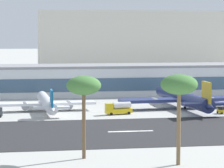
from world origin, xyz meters
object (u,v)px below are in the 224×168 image
object	(u,v)px
airliner_gold_tail_gate_2	(185,99)
palm_tree_2	(84,87)
service_fuel_truck_0	(119,108)
terminal_building	(102,80)
palm_tree_1	(179,86)
distant_hotel_block	(146,44)
service_baggage_tug_1	(222,110)
airliner_blue_tail_gate_1	(47,103)

from	to	relation	value
airliner_gold_tail_gate_2	palm_tree_2	bearing A→B (deg)	145.21
service_fuel_truck_0	palm_tree_2	world-z (taller)	palm_tree_2
terminal_building	palm_tree_1	world-z (taller)	palm_tree_1
palm_tree_2	distant_hotel_block	bearing A→B (deg)	74.44
palm_tree_2	airliner_gold_tail_gate_2	bearing A→B (deg)	59.46
terminal_building	service_baggage_tug_1	bearing A→B (deg)	-63.34
distant_hotel_block	palm_tree_1	world-z (taller)	distant_hotel_block
service_baggage_tug_1	palm_tree_2	xyz separation A→B (m)	(-50.41, -58.13, 13.88)
distant_hotel_block	palm_tree_1	xyz separation A→B (m)	(-41.61, -221.87, -3.06)
service_fuel_truck_0	service_baggage_tug_1	distance (m)	33.04
airliner_blue_tail_gate_1	palm_tree_2	xyz separation A→B (m)	(4.43, -72.25, 12.16)
distant_hotel_block	palm_tree_1	size ratio (longest dim) A/B	6.92
distant_hotel_block	service_baggage_tug_1	distance (m)	156.45
service_fuel_truck_0	airliner_blue_tail_gate_1	bearing A→B (deg)	-38.61
distant_hotel_block	airliner_gold_tail_gate_2	xyz separation A→B (m)	(-17.63, -142.50, -15.20)
airliner_blue_tail_gate_1	palm_tree_2	size ratio (longest dim) A/B	2.41
service_fuel_truck_0	palm_tree_2	xyz separation A→B (m)	(-17.55, -61.33, 12.89)
palm_tree_1	airliner_gold_tail_gate_2	bearing A→B (deg)	73.19
service_fuel_truck_0	palm_tree_1	distance (m)	71.17
palm_tree_1	palm_tree_2	xyz separation A→B (m)	(-17.82, 8.54, -0.68)
airliner_blue_tail_gate_1	service_baggage_tug_1	xyz separation A→B (m)	(54.84, -14.11, -1.71)
airliner_gold_tail_gate_2	palm_tree_1	world-z (taller)	palm_tree_1
palm_tree_2	service_fuel_truck_0	bearing A→B (deg)	74.03
airliner_blue_tail_gate_1	palm_tree_2	world-z (taller)	palm_tree_2
airliner_blue_tail_gate_1	airliner_gold_tail_gate_2	xyz separation A→B (m)	(46.22, -1.42, 0.70)
distant_hotel_block	service_baggage_tug_1	bearing A→B (deg)	-93.32
terminal_building	service_baggage_tug_1	distance (m)	67.43
airliner_gold_tail_gate_2	distant_hotel_block	bearing A→B (deg)	-11.30
airliner_blue_tail_gate_1	service_fuel_truck_0	world-z (taller)	airliner_blue_tail_gate_1
service_fuel_truck_0	terminal_building	bearing A→B (deg)	-104.89
service_fuel_truck_0	palm_tree_1	xyz separation A→B (m)	(0.27, -69.87, 13.57)
airliner_blue_tail_gate_1	distant_hotel_block	bearing A→B (deg)	-27.05
service_baggage_tug_1	palm_tree_2	size ratio (longest dim) A/B	0.21
palm_tree_2	terminal_building	bearing A→B (deg)	80.28
terminal_building	palm_tree_2	world-z (taller)	palm_tree_2
terminal_building	airliner_blue_tail_gate_1	bearing A→B (deg)	-118.22
airliner_blue_tail_gate_1	palm_tree_1	size ratio (longest dim) A/B	2.31
airliner_gold_tail_gate_2	service_fuel_truck_0	distance (m)	26.08
airliner_blue_tail_gate_1	airliner_gold_tail_gate_2	bearing A→B (deg)	-94.46
airliner_gold_tail_gate_2	airliner_blue_tail_gate_1	bearing A→B (deg)	83.99
terminal_building	palm_tree_1	bearing A→B (deg)	-91.10
palm_tree_1	service_baggage_tug_1	bearing A→B (deg)	63.95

